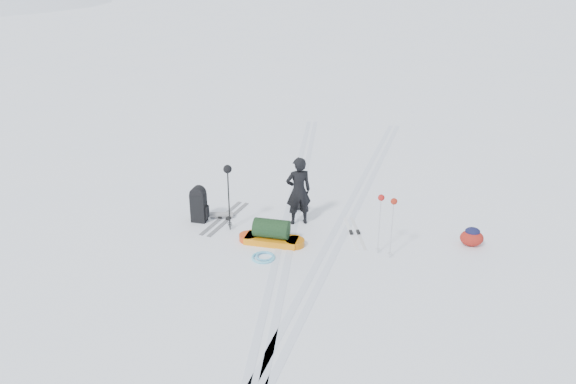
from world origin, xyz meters
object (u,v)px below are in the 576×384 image
skier (298,191)px  pulk_sled (271,234)px  ski_poles_black (228,177)px  expedition_rucksack (202,205)px

skier → pulk_sled: skier is taller
skier → ski_poles_black: 1.63m
skier → ski_poles_black: size_ratio=1.05×
expedition_rucksack → pulk_sled: bearing=-19.9°
pulk_sled → expedition_rucksack: size_ratio=1.61×
pulk_sled → ski_poles_black: (-1.05, 0.51, 1.04)m
pulk_sled → expedition_rucksack: 1.98m
pulk_sled → ski_poles_black: size_ratio=0.96×
skier → ski_poles_black: skier is taller
pulk_sled → expedition_rucksack: expedition_rucksack is taller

